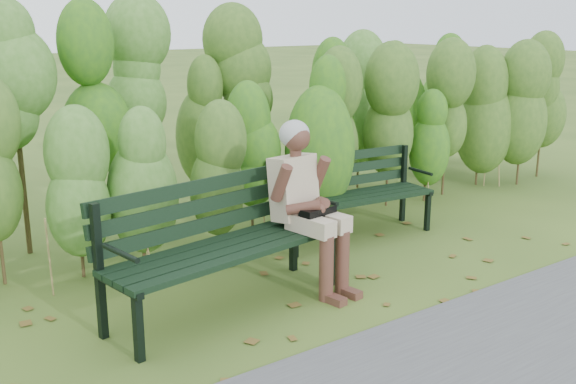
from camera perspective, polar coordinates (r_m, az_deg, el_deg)
ground at (r=5.85m, az=2.02°, el=-7.84°), size 80.00×80.00×0.00m
hedge_band at (r=7.04m, az=-7.26°, el=6.53°), size 11.04×1.67×2.42m
leaf_litter at (r=5.69m, az=-1.25°, el=-8.45°), size 5.77×2.18×0.01m
bench_left at (r=5.28m, az=-5.93°, el=-3.60°), size 2.08×0.94×1.00m
bench_right at (r=7.01m, az=5.18°, el=0.32°), size 1.78×0.72×0.87m
seated_woman at (r=5.57m, az=1.54°, el=-0.26°), size 0.57×0.84×1.41m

